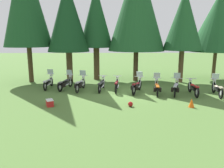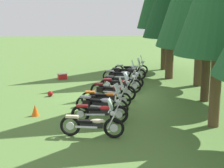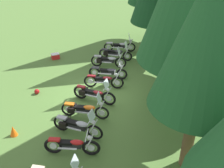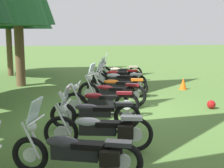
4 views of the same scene
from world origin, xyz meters
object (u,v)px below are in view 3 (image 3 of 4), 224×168
(motorcycle_8, at_px, (72,145))
(motorcycle_0, at_px, (120,46))
(motorcycle_5, at_px, (94,94))
(traffic_cone, at_px, (13,131))
(motorcycle_2, at_px, (108,60))
(motorcycle_3, at_px, (108,72))
(motorcycle_7, at_px, (77,125))
(dropped_helmet, at_px, (37,92))
(motorcycle_1, at_px, (115,53))
(motorcycle_6, at_px, (84,109))
(picnic_cooler, at_px, (55,56))
(pine_tree_4, at_px, (209,34))
(motorcycle_4, at_px, (104,81))

(motorcycle_8, bearing_deg, motorcycle_0, 82.11)
(motorcycle_5, xyz_separation_m, traffic_cone, (2.54, -3.29, -0.23))
(motorcycle_2, xyz_separation_m, motorcycle_3, (1.50, 0.01, -0.05))
(motorcycle_7, relative_size, dropped_helmet, 8.01)
(motorcycle_2, bearing_deg, traffic_cone, -111.85)
(motorcycle_1, distance_m, traffic_cone, 8.84)
(motorcycle_8, relative_size, dropped_helmet, 8.03)
(motorcycle_6, height_order, traffic_cone, motorcycle_6)
(motorcycle_7, bearing_deg, motorcycle_6, 101.46)
(dropped_helmet, bearing_deg, motorcycle_1, 135.32)
(motorcycle_0, bearing_deg, motorcycle_1, -104.17)
(motorcycle_0, height_order, picnic_cooler, motorcycle_0)
(motorcycle_1, bearing_deg, pine_tree_4, -58.91)
(motorcycle_1, xyz_separation_m, motorcycle_3, (2.65, -0.45, -0.03))
(motorcycle_1, relative_size, motorcycle_6, 0.99)
(motorcycle_4, height_order, motorcycle_6, motorcycle_6)
(motorcycle_7, relative_size, traffic_cone, 4.59)
(motorcycle_5, relative_size, traffic_cone, 4.61)
(motorcycle_1, xyz_separation_m, traffic_cone, (7.63, -4.47, -0.22))
(motorcycle_4, xyz_separation_m, motorcycle_8, (5.01, -1.14, -0.01))
(motorcycle_1, xyz_separation_m, picnic_cooler, (-0.14, -4.06, -0.27))
(motorcycle_0, xyz_separation_m, traffic_cone, (8.95, -4.86, -0.21))
(motorcycle_2, height_order, picnic_cooler, motorcycle_2)
(motorcycle_6, bearing_deg, motorcycle_0, 85.84)
(motorcycle_6, relative_size, picnic_cooler, 3.64)
(motorcycle_0, bearing_deg, dropped_helmet, -127.44)
(motorcycle_2, distance_m, motorcycle_5, 3.99)
(motorcycle_3, height_order, traffic_cone, motorcycle_3)
(motorcycle_5, relative_size, motorcycle_8, 1.00)
(motorcycle_0, height_order, motorcycle_8, motorcycle_0)
(motorcycle_4, xyz_separation_m, motorcycle_7, (3.87, -1.08, 0.03))
(motorcycle_2, height_order, motorcycle_6, motorcycle_2)
(pine_tree_4, bearing_deg, motorcycle_7, -111.78)
(motorcycle_3, relative_size, motorcycle_7, 1.04)
(motorcycle_2, relative_size, motorcycle_7, 1.03)
(motorcycle_6, distance_m, traffic_cone, 3.18)
(motorcycle_5, relative_size, motorcycle_7, 1.00)
(motorcycle_1, height_order, dropped_helmet, motorcycle_1)
(motorcycle_5, xyz_separation_m, motorcycle_6, (1.30, -0.37, -0.01))
(motorcycle_0, height_order, motorcycle_5, motorcycle_5)
(motorcycle_3, xyz_separation_m, traffic_cone, (4.97, -4.02, -0.19))
(dropped_helmet, bearing_deg, motorcycle_6, 52.63)
(motorcycle_4, bearing_deg, motorcycle_7, -99.09)
(motorcycle_2, distance_m, motorcycle_6, 5.35)
(traffic_cone, distance_m, dropped_helmet, 3.32)
(picnic_cooler, xyz_separation_m, dropped_helmet, (4.46, -0.21, -0.05))
(motorcycle_0, bearing_deg, motorcycle_8, -100.25)
(motorcycle_8, distance_m, traffic_cone, 2.89)
(motorcycle_0, distance_m, motorcycle_4, 5.16)
(motorcycle_0, height_order, motorcycle_2, motorcycle_2)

